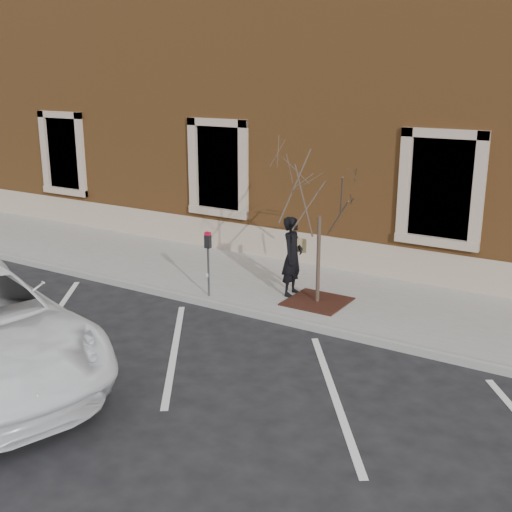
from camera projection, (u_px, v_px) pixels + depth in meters
The scene contains 9 objects.
ground at pixel (241, 313), 13.47m from camera, with size 120.00×120.00×0.00m, color #28282B.
sidewalk_near at pixel (282, 287), 14.87m from camera, with size 40.00×3.50×0.15m, color #ACA8A1.
curb_near at pixel (240, 310), 13.41m from camera, with size 40.00×0.12×0.15m, color #9E9E99.
parking_stripes at pixel (175, 350), 11.67m from camera, with size 28.00×4.40×0.01m, color silver, non-canonical shape.
building_civic at pixel (386, 103), 18.67m from camera, with size 40.00×8.62×8.00m.
man at pixel (292, 256), 13.90m from camera, with size 0.64×0.42×1.75m, color black.
parking_meter at pixel (208, 252), 13.78m from camera, with size 0.13×0.10×1.44m.
tree_grate at pixel (317, 301), 13.66m from camera, with size 1.23×1.23×0.03m, color #3D1C13.
sapling at pixel (320, 192), 13.01m from camera, with size 2.04×2.04×3.41m.
Camera 1 is at (6.97, -10.52, 4.87)m, focal length 45.00 mm.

